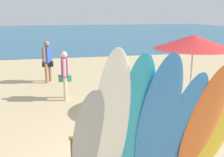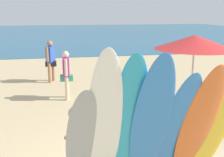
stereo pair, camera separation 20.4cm
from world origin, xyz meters
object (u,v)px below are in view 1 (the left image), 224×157
at_px(beachgoer_midbeach, 65,72).
at_px(beachgoer_near_rack, 47,59).
at_px(surfboard_blue_3, 157,126).
at_px(beach_chair_blue, 216,114).
at_px(surfboard_white_1, 111,127).
at_px(surfboard_teal_2, 134,126).
at_px(surfboard_grey_0, 89,143).
at_px(surfboard_blue_4, 180,130).
at_px(surfboard_rack, 141,139).
at_px(surfboard_yellow_6, 217,126).
at_px(surfboard_orange_5, 202,125).
at_px(beach_umbrella, 193,42).

bearing_deg(beachgoer_midbeach, beachgoer_near_rack, 15.87).
height_order(surfboard_blue_3, beach_chair_blue, surfboard_blue_3).
height_order(surfboard_white_1, surfboard_teal_2, surfboard_white_1).
xyz_separation_m(surfboard_grey_0, surfboard_white_1, (0.31, -0.11, 0.28)).
distance_m(surfboard_blue_4, beachgoer_midbeach, 5.27).
distance_m(surfboard_rack, surfboard_blue_3, 0.99).
relative_size(surfboard_yellow_6, beach_chair_blue, 2.60).
relative_size(surfboard_grey_0, beachgoer_midbeach, 1.27).
distance_m(surfboard_orange_5, beach_chair_blue, 2.49).
bearing_deg(beachgoer_midbeach, beach_chair_blue, -130.68).
relative_size(surfboard_teal_2, beachgoer_midbeach, 1.58).
relative_size(surfboard_blue_3, beachgoer_midbeach, 1.60).
bearing_deg(beach_chair_blue, surfboard_yellow_6, -120.48).
xyz_separation_m(beachgoer_midbeach, beach_umbrella, (3.43, -1.91, 1.10)).
bearing_deg(beachgoer_near_rack, surfboard_orange_5, -136.77).
bearing_deg(surfboard_yellow_6, surfboard_orange_5, -169.23).
height_order(surfboard_grey_0, surfboard_blue_4, surfboard_blue_4).
distance_m(surfboard_blue_4, surfboard_yellow_6, 0.66).
height_order(surfboard_teal_2, beach_umbrella, surfboard_teal_2).
height_order(surfboard_grey_0, surfboard_orange_5, surfboard_orange_5).
relative_size(surfboard_teal_2, beachgoer_near_rack, 1.50).
height_order(surfboard_teal_2, beachgoer_near_rack, surfboard_teal_2).
xyz_separation_m(beachgoer_midbeach, beach_chair_blue, (3.44, -3.21, -0.49)).
bearing_deg(surfboard_grey_0, beachgoer_near_rack, 90.12).
bearing_deg(surfboard_rack, beachgoer_midbeach, 104.95).
bearing_deg(surfboard_teal_2, beach_chair_blue, 36.59).
bearing_deg(surfboard_blue_3, surfboard_white_1, 178.82).
height_order(surfboard_blue_3, surfboard_yellow_6, surfboard_blue_3).
bearing_deg(surfboard_blue_4, beach_umbrella, 53.89).
xyz_separation_m(surfboard_blue_3, surfboard_orange_5, (0.79, 0.07, -0.10)).
distance_m(surfboard_blue_3, surfboard_yellow_6, 1.13).
relative_size(surfboard_blue_4, surfboard_yellow_6, 1.04).
relative_size(surfboard_grey_0, surfboard_orange_5, 0.88).
relative_size(surfboard_rack, beach_chair_blue, 3.14).
relative_size(beachgoer_midbeach, beach_umbrella, 0.72).
bearing_deg(surfboard_blue_4, beachgoer_midbeach, 101.88).
distance_m(surfboard_blue_4, beachgoer_near_rack, 7.72).
distance_m(surfboard_yellow_6, beachgoer_midbeach, 5.48).
distance_m(surfboard_yellow_6, beach_chair_blue, 2.24).
bearing_deg(surfboard_rack, surfboard_orange_5, -43.66).
bearing_deg(surfboard_blue_4, beachgoer_near_rack, 100.69).
xyz_separation_m(surfboard_orange_5, beach_umbrella, (1.51, 3.16, 0.93)).
relative_size(surfboard_blue_3, surfboard_blue_4, 1.14).
bearing_deg(beach_chair_blue, surfboard_white_1, -144.27).
relative_size(beachgoer_near_rack, beach_chair_blue, 2.04).
bearing_deg(surfboard_white_1, surfboard_grey_0, 162.62).
distance_m(surfboard_rack, surfboard_white_1, 1.22).
xyz_separation_m(surfboard_white_1, beachgoer_near_rack, (-1.02, 7.48, -0.25)).
distance_m(surfboard_blue_4, surfboard_orange_5, 0.35).
bearing_deg(surfboard_teal_2, surfboard_blue_4, 4.12).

